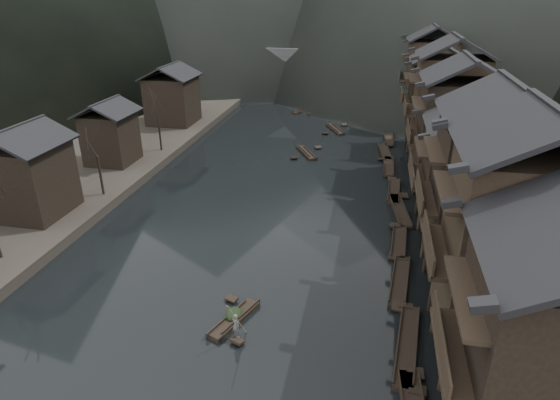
# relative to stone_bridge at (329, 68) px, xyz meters

# --- Properties ---
(water) EXTENTS (300.00, 300.00, 0.00)m
(water) POSITION_rel_stone_bridge_xyz_m (0.00, -72.00, -5.11)
(water) COLOR black
(water) RESTS_ON ground
(left_bank) EXTENTS (40.00, 200.00, 1.20)m
(left_bank) POSITION_rel_stone_bridge_xyz_m (-35.00, -32.00, -4.51)
(left_bank) COLOR #2D2823
(left_bank) RESTS_ON ground
(stilt_houses) EXTENTS (9.00, 67.60, 15.66)m
(stilt_houses) POSITION_rel_stone_bridge_xyz_m (17.28, -52.73, 3.97)
(stilt_houses) COLOR black
(stilt_houses) RESTS_ON ground
(left_houses) EXTENTS (8.10, 53.20, 8.73)m
(left_houses) POSITION_rel_stone_bridge_xyz_m (-20.50, -51.88, 0.55)
(left_houses) COLOR black
(left_houses) RESTS_ON left_bank
(bare_trees) EXTENTS (3.45, 43.65, 6.90)m
(bare_trees) POSITION_rel_stone_bridge_xyz_m (-17.00, -61.88, 0.91)
(bare_trees) COLOR black
(bare_trees) RESTS_ON left_bank
(moored_sampans) EXTENTS (3.40, 67.93, 0.47)m
(moored_sampans) POSITION_rel_stone_bridge_xyz_m (12.13, -47.58, -4.91)
(moored_sampans) COLOR black
(moored_sampans) RESTS_ON water
(midriver_boats) EXTENTS (11.99, 38.17, 0.45)m
(midriver_boats) POSITION_rel_stone_bridge_xyz_m (-0.54, -21.40, -4.91)
(midriver_boats) COLOR black
(midriver_boats) RESTS_ON water
(stone_bridge) EXTENTS (40.00, 6.00, 9.00)m
(stone_bridge) POSITION_rel_stone_bridge_xyz_m (0.00, 0.00, 0.00)
(stone_bridge) COLOR #4C4C4F
(stone_bridge) RESTS_ON ground
(hero_sampan) EXTENTS (2.55, 4.85, 0.43)m
(hero_sampan) POSITION_rel_stone_bridge_xyz_m (1.54, -72.12, -4.91)
(hero_sampan) COLOR black
(hero_sampan) RESTS_ON water
(cargo_heap) EXTENTS (1.08, 1.41, 0.65)m
(cargo_heap) POSITION_rel_stone_bridge_xyz_m (1.46, -71.91, -4.35)
(cargo_heap) COLOR black
(cargo_heap) RESTS_ON hero_sampan
(boatman) EXTENTS (0.74, 0.68, 1.69)m
(boatman) POSITION_rel_stone_bridge_xyz_m (2.16, -73.71, -3.83)
(boatman) COLOR slate
(boatman) RESTS_ON hero_sampan
(bamboo_pole) EXTENTS (0.79, 2.03, 3.89)m
(bamboo_pole) POSITION_rel_stone_bridge_xyz_m (2.36, -73.71, -1.04)
(bamboo_pole) COLOR #8C7A51
(bamboo_pole) RESTS_ON boatman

